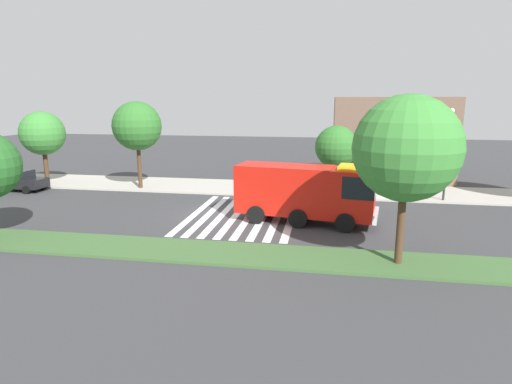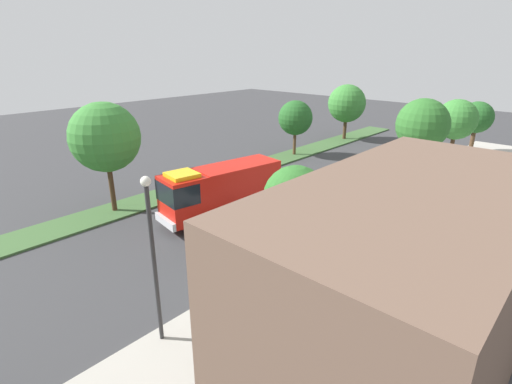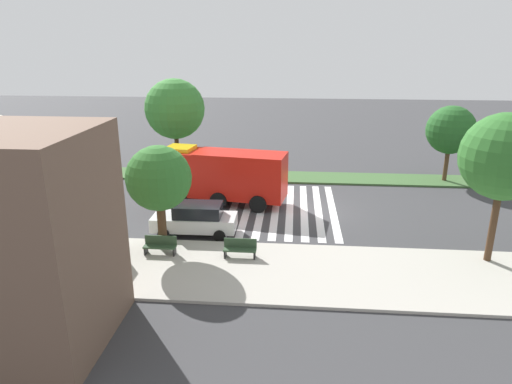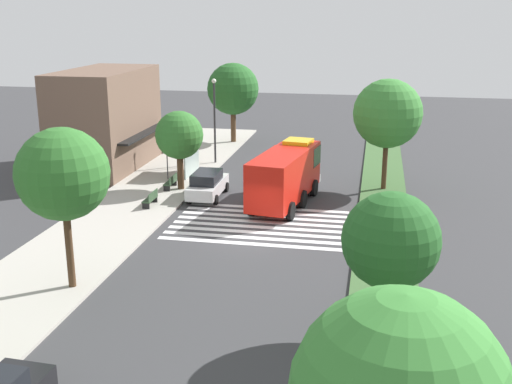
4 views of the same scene
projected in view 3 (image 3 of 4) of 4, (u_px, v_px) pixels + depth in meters
The scene contains 14 objects.
ground_plane at pixel (314, 210), 28.79m from camera, with size 120.00×120.00×0.00m, color #38383A.
sidewalk at pixel (321, 273), 20.79m from camera, with size 60.00×5.83×0.14m, color #ADA89E.
median_strip at pixel (311, 178), 35.41m from camera, with size 60.00×3.00×0.14m, color #3D6033.
crosswalk at pixel (283, 209), 28.95m from camera, with size 6.75×9.94×0.01m.
fire_truck at pixel (218, 173), 29.56m from camera, with size 8.70×3.72×3.65m.
parked_car_mid at pixel (196, 219), 24.96m from camera, with size 4.61×2.07×1.76m.
bus_stop_shelter at pixel (79, 218), 22.32m from camera, with size 3.50×1.40×2.46m.
bench_near_shelter at pixel (160, 245), 22.43m from camera, with size 1.60×0.50×0.90m.
bench_west_of_shelter at pixel (240, 248), 22.11m from camera, with size 1.60×0.50×0.90m.
street_lamp at pixel (10, 169), 23.02m from camera, with size 0.36×0.36×6.61m.
sidewalk_tree_center at pixel (505, 157), 20.32m from camera, with size 3.96×3.96×7.09m.
sidewalk_tree_east at pixel (159, 179), 22.07m from camera, with size 3.21×3.21×5.31m.
median_tree_west at pixel (451, 130), 33.36m from camera, with size 3.54×3.54×5.63m.
median_tree_center at pixel (175, 109), 34.63m from camera, with size 4.56×4.56×7.42m.
Camera 3 is at (1.36, 27.19, 10.14)m, focal length 31.90 mm.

